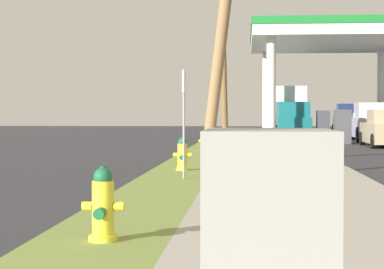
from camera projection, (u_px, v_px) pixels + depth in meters
fire_hydrant_nearest at (103, 209)px, 7.05m from camera, size 0.42×0.37×0.74m
fire_hydrant_second at (182, 156)px, 15.97m from camera, size 0.42×0.38×0.74m
fire_hydrant_third at (205, 141)px, 24.40m from camera, size 0.42×0.37×0.74m
utility_pole_background at (223, 40)px, 36.95m from camera, size 1.40×0.35×10.08m
street_sign_post at (184, 101)px, 13.85m from camera, size 0.05×0.36×2.12m
truck_teal_at_forecourt at (288, 113)px, 44.35m from camera, size 2.47×6.51×3.11m
truck_navy_on_apron at (353, 122)px, 40.88m from camera, size 2.48×5.53×1.97m
truck_silver_at_far_bay at (372, 123)px, 36.82m from camera, size 2.23×5.44×1.97m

